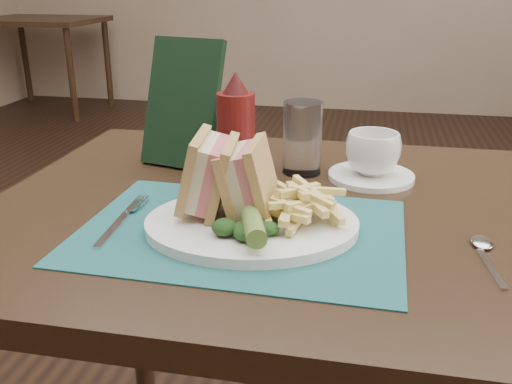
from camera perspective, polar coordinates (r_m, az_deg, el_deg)
floor at (r=1.72m, az=4.50°, el=-18.30°), size 7.00×7.00×0.00m
wall_back at (r=4.95m, az=9.70°, el=8.12°), size 6.00×0.00×6.00m
table_bg_left at (r=5.07m, az=-20.23°, el=11.78°), size 0.90×0.75×0.75m
placemat at (r=0.80m, az=-1.53°, el=-3.91°), size 0.46×0.33×0.00m
plate at (r=0.80m, az=-0.43°, el=-3.25°), size 0.34×0.29×0.01m
sandwich_half_a at (r=0.82m, az=-6.26°, el=1.96°), size 0.09×0.12×0.11m
sandwich_half_b at (r=0.80m, az=-2.27°, el=1.47°), size 0.08×0.11×0.11m
kale_garnish at (r=0.75m, az=-1.19°, el=-3.50°), size 0.11×0.08×0.03m
pickle_spear at (r=0.74m, az=-0.40°, el=-2.93°), size 0.06×0.12×0.03m
fries_pile at (r=0.80m, az=4.70°, el=-0.88°), size 0.18×0.20×0.05m
fork at (r=0.85m, az=-13.29°, el=-2.54°), size 0.05×0.17×0.01m
spoon at (r=0.78m, az=22.18°, el=-6.02°), size 0.05×0.15×0.01m
saucer at (r=1.02m, az=11.43°, el=1.56°), size 0.20×0.20×0.01m
coffee_cup at (r=1.01m, az=11.60°, el=3.81°), size 0.12×0.12×0.07m
drinking_glass at (r=1.02m, az=4.67°, el=5.42°), size 0.08×0.08×0.13m
ketchup_bottle at (r=0.99m, az=-2.02°, el=6.60°), size 0.09×0.09×0.19m
check_presenter at (r=1.07m, az=-7.36°, el=8.80°), size 0.16×0.12×0.23m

